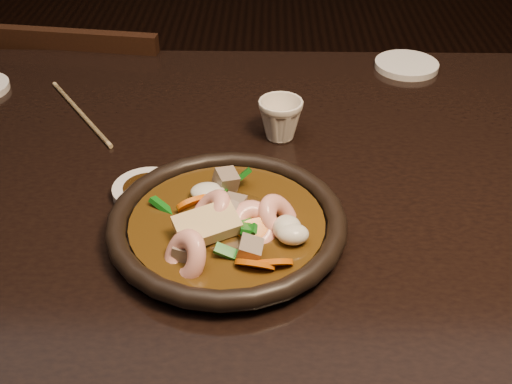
{
  "coord_description": "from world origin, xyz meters",
  "views": [
    {
      "loc": [
        0.08,
        -0.79,
        1.29
      ],
      "look_at": [
        0.06,
        -0.11,
        0.8
      ],
      "focal_mm": 45.0,
      "sensor_mm": 36.0,
      "label": 1
    }
  ],
  "objects_px": {
    "plate": "(227,224)",
    "chair": "(113,151)",
    "tea_cup": "(280,118)",
    "table": "(217,214)"
  },
  "relations": [
    {
      "from": "table",
      "to": "chair",
      "type": "bearing_deg",
      "value": 118.72
    },
    {
      "from": "plate",
      "to": "chair",
      "type": "bearing_deg",
      "value": 115.54
    },
    {
      "from": "plate",
      "to": "tea_cup",
      "type": "relative_size",
      "value": 4.37
    },
    {
      "from": "tea_cup",
      "to": "plate",
      "type": "bearing_deg",
      "value": -106.36
    },
    {
      "from": "table",
      "to": "chair",
      "type": "distance_m",
      "value": 0.69
    },
    {
      "from": "chair",
      "to": "tea_cup",
      "type": "distance_m",
      "value": 0.71
    },
    {
      "from": "table",
      "to": "plate",
      "type": "xyz_separation_m",
      "value": [
        0.03,
        -0.14,
        0.09
      ]
    },
    {
      "from": "plate",
      "to": "tea_cup",
      "type": "height_order",
      "value": "tea_cup"
    },
    {
      "from": "table",
      "to": "tea_cup",
      "type": "bearing_deg",
      "value": 47.44
    },
    {
      "from": "tea_cup",
      "to": "table",
      "type": "bearing_deg",
      "value": -132.56
    }
  ]
}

